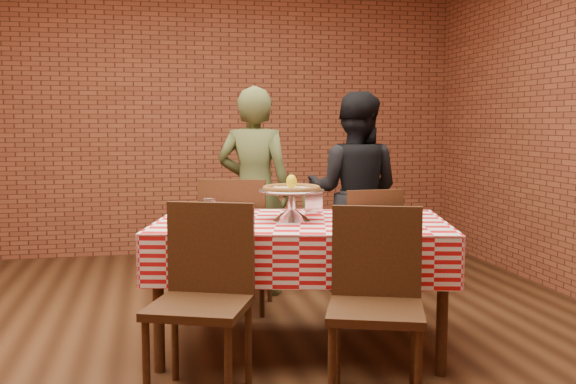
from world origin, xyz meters
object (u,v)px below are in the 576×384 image
at_px(water_glass_right, 209,208).
at_px(chair_near_left, 199,304).
at_px(condiment_caddy, 313,202).
at_px(chair_near_right, 376,309).
at_px(diner_black, 354,193).
at_px(pizza, 291,189).
at_px(table, 301,285).
at_px(chair_far_right, 365,249).
at_px(diner_olive, 254,191).
at_px(pizza_stand, 291,205).
at_px(water_glass_left, 219,212).
at_px(chair_far_left, 238,243).

xyz_separation_m(water_glass_right, chair_near_left, (-0.13, -0.84, -0.35)).
distance_m(condiment_caddy, chair_near_right, 1.16).
relative_size(chair_near_left, diner_black, 0.60).
bearing_deg(pizza, table, -23.81).
bearing_deg(chair_far_right, condiment_caddy, 38.23).
bearing_deg(chair_far_right, water_glass_right, 19.11).
xyz_separation_m(diner_olive, diner_black, (0.77, -0.10, -0.02)).
bearing_deg(diner_black, pizza_stand, 83.82).
xyz_separation_m(water_glass_left, chair_near_left, (-0.16, -0.65, -0.35)).
relative_size(pizza, diner_olive, 0.21).
xyz_separation_m(condiment_caddy, chair_far_left, (-0.38, 0.65, -0.36)).
height_order(chair_near_right, diner_black, diner_black).
distance_m(table, condiment_caddy, 0.54).
distance_m(pizza, chair_far_left, 1.02).
bearing_deg(pizza_stand, diner_black, 57.71).
bearing_deg(diner_olive, diner_black, -164.19).
relative_size(pizza, water_glass_right, 2.90).
xyz_separation_m(pizza_stand, chair_near_right, (0.22, -0.88, -0.39)).
distance_m(pizza_stand, condiment_caddy, 0.29).
relative_size(table, chair_far_right, 1.89).
bearing_deg(condiment_caddy, chair_near_left, -129.15).
height_order(water_glass_left, condiment_caddy, condiment_caddy).
bearing_deg(chair_far_right, pizza_stand, 41.51).
height_order(chair_far_right, diner_olive, diner_olive).
distance_m(table, diner_olive, 1.38).
distance_m(condiment_caddy, chair_near_left, 1.21).
bearing_deg(chair_near_left, chair_near_right, 5.14).
bearing_deg(pizza, chair_near_left, -132.55).
relative_size(chair_near_right, chair_far_left, 0.97).
relative_size(condiment_caddy, diner_black, 0.10).
bearing_deg(diner_olive, chair_far_left, 89.21).
bearing_deg(water_glass_left, chair_far_left, 75.72).
bearing_deg(pizza_stand, diner_olive, 90.85).
distance_m(chair_near_right, chair_far_left, 1.81).
distance_m(water_glass_right, diner_olive, 1.18).
relative_size(water_glass_left, diner_olive, 0.07).
bearing_deg(water_glass_left, condiment_caddy, 19.81).
bearing_deg(pizza, condiment_caddy, 51.26).
bearing_deg(pizza, water_glass_left, 178.84).
relative_size(chair_near_right, diner_olive, 0.58).
bearing_deg(condiment_caddy, table, -115.33).
bearing_deg(chair_far_left, pizza, 120.84).
bearing_deg(diner_olive, chair_far_right, 160.02).
distance_m(water_glass_left, water_glass_right, 0.19).
distance_m(chair_near_left, chair_far_left, 1.57).
bearing_deg(table, diner_black, 59.96).
height_order(diner_olive, diner_black, diner_olive).
bearing_deg(chair_far_right, diner_black, -101.34).
bearing_deg(diner_black, water_glass_left, 71.23).
xyz_separation_m(chair_near_right, diner_olive, (-0.23, 2.17, 0.34)).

